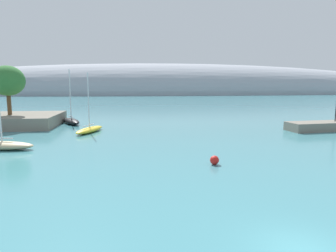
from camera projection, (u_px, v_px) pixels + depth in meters
water at (301, 251)px, 13.00m from camera, size 600.00×600.00×0.00m
shore_outcrop at (0, 120)px, 50.46m from camera, size 19.12×13.03×1.96m
tree_clump_shore at (7, 81)px, 49.33m from camera, size 5.55×5.55×8.20m
distant_ridge at (166, 94)px, 200.53m from camera, size 392.44×60.18×40.32m
sailboat_yellow_near_shore at (90, 129)px, 44.15m from camera, size 4.24×7.22×8.79m
sailboat_black_mid_mooring at (71, 121)px, 53.47m from camera, size 5.00×7.69×9.70m
sailboat_sand_outer_mooring at (2, 145)px, 32.81m from camera, size 7.45×3.61×8.37m
mooring_buoy_red at (214, 160)px, 26.68m from camera, size 0.82×0.82×0.82m
harbor_lamp_post at (336, 103)px, 45.96m from camera, size 0.36×0.36×4.60m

